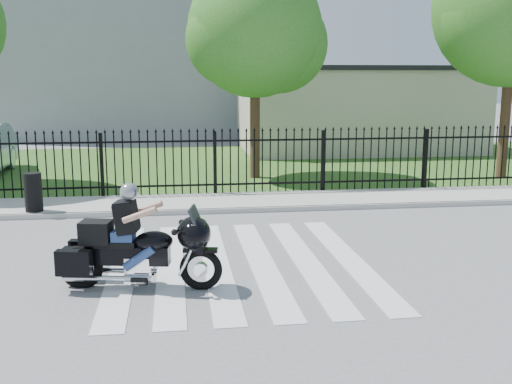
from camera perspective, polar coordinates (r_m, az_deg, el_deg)
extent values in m
plane|color=slate|center=(10.65, -1.62, -6.82)|extent=(120.00, 120.00, 0.00)
cube|color=#ADAAA3|center=(15.45, -3.63, -1.00)|extent=(40.00, 2.00, 0.12)
cube|color=#ADAAA3|center=(14.48, -3.34, -1.81)|extent=(40.00, 0.12, 0.12)
cube|color=#27581E|center=(22.35, -4.96, 2.55)|extent=(40.00, 12.00, 0.02)
cube|color=black|center=(16.38, -3.90, 0.71)|extent=(26.00, 0.04, 0.05)
cube|color=black|center=(16.21, -3.96, 4.89)|extent=(26.00, 0.04, 0.05)
cylinder|color=#382316|center=(19.29, -0.11, 7.45)|extent=(0.32, 0.32, 4.16)
sphere|color=#316C1E|center=(19.31, -0.11, 15.18)|extent=(4.20, 4.20, 4.20)
cylinder|color=#382316|center=(20.97, 22.73, 7.77)|extent=(0.32, 0.32, 4.80)
cube|color=beige|center=(27.35, 9.48, 7.63)|extent=(10.00, 6.00, 3.50)
cube|color=black|center=(27.31, 9.60, 11.51)|extent=(10.20, 6.20, 0.20)
cube|color=#919499|center=(36.24, -11.21, 15.07)|extent=(15.00, 10.00, 12.00)
torus|color=black|center=(9.35, -5.27, -7.34)|extent=(0.68, 0.25, 0.67)
torus|color=black|center=(9.80, -16.34, -6.90)|extent=(0.72, 0.28, 0.71)
cube|color=black|center=(9.51, -11.98, -5.89)|extent=(1.28, 0.46, 0.29)
ellipsoid|color=black|center=(9.36, -9.74, -4.66)|extent=(0.66, 0.49, 0.32)
cube|color=black|center=(9.51, -13.16, -4.78)|extent=(0.68, 0.42, 0.10)
cube|color=silver|center=(9.52, -11.09, -6.86)|extent=(0.43, 0.36, 0.29)
ellipsoid|color=black|center=(9.21, -5.93, -3.95)|extent=(0.64, 0.78, 0.52)
cube|color=black|center=(9.56, -14.99, -3.71)|extent=(0.53, 0.45, 0.35)
cube|color=navy|center=(9.45, -12.51, -4.13)|extent=(0.38, 0.35, 0.17)
sphere|color=#96989D|center=(9.27, -11.99, 0.02)|extent=(0.28, 0.28, 0.28)
cylinder|color=black|center=(15.00, -20.45, -0.02)|extent=(0.47, 0.47, 0.92)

